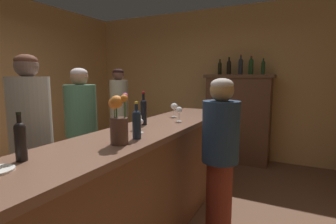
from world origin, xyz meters
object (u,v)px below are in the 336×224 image
wine_bottle_rose (20,139)px  patron_in_grey (82,129)px  flower_arrangement (118,120)px  bar_counter (149,181)px  wine_bottle_syrah (137,123)px  wine_bottle_chardonnay (144,110)px  wine_glass_spare (139,123)px  display_bottle_left (220,68)px  patron_in_navy (119,111)px  wine_glass_front (137,118)px  display_bottle_midright (251,66)px  patron_near_entrance (32,145)px  wine_glass_mid (174,107)px  display_cabinet (238,117)px  display_bottle_center (241,66)px  display_bottle_midleft (229,67)px  wine_glass_rear (179,110)px  display_bottle_right (263,67)px  bartender (220,153)px

wine_bottle_rose → patron_in_grey: 1.69m
wine_bottle_rose → flower_arrangement: flower_arrangement is taller
bar_counter → wine_bottle_syrah: bearing=-70.4°
wine_bottle_chardonnay → wine_glass_spare: size_ratio=2.65×
wine_glass_spare → flower_arrangement: (0.07, -0.38, 0.09)m
display_bottle_left → patron_in_navy: display_bottle_left is taller
wine_glass_front → flower_arrangement: (0.17, -0.48, 0.07)m
display_bottle_midright → patron_in_navy: (-2.00, -1.05, -0.78)m
patron_near_entrance → patron_in_grey: patron_near_entrance is taller
wine_bottle_syrah → wine_glass_mid: size_ratio=1.75×
patron_near_entrance → display_cabinet: bearing=16.7°
patron_near_entrance → patron_in_navy: patron_near_entrance is taller
wine_bottle_syrah → display_bottle_left: 3.05m
wine_bottle_syrah → wine_bottle_chardonnay: size_ratio=0.87×
wine_bottle_rose → wine_glass_spare: wine_bottle_rose is taller
bar_counter → display_bottle_center: size_ratio=9.25×
wine_bottle_syrah → display_bottle_left: size_ratio=0.99×
display_bottle_left → wine_bottle_chardonnay: bearing=-91.2°
display_cabinet → display_bottle_left: (-0.35, 0.00, 0.87)m
wine_bottle_rose → display_bottle_midleft: (0.23, 3.73, 0.53)m
display_bottle_midleft → display_bottle_midright: size_ratio=1.02×
wine_glass_spare → display_bottle_midleft: 2.87m
bar_counter → patron_in_grey: patron_in_grey is taller
display_bottle_midleft → patron_in_grey: 2.76m
wine_bottle_chardonnay → display_bottle_midleft: display_bottle_midleft is taller
wine_glass_spare → wine_glass_rear: bearing=84.4°
display_cabinet → wine_glass_mid: bearing=-100.8°
wine_glass_rear → display_bottle_left: display_bottle_left is taller
wine_glass_mid → bar_counter: bearing=-83.9°
wine_glass_rear → display_bottle_midleft: (-0.01, 2.14, 0.53)m
bar_counter → wine_bottle_chardonnay: (-0.12, 0.11, 0.66)m
wine_bottle_rose → patron_in_navy: (-1.39, 2.68, -0.25)m
display_bottle_right → bartender: (-0.04, -2.40, -0.85)m
wine_glass_spare → patron_in_navy: patron_in_navy is taller
bar_counter → display_bottle_midleft: (0.09, 2.59, 1.17)m
flower_arrangement → bartender: size_ratio=0.24×
flower_arrangement → patron_in_grey: bearing=145.5°
bar_counter → patron_in_navy: patron_in_navy is taller
flower_arrangement → patron_near_entrance: size_ratio=0.21×
wine_glass_front → patron_in_navy: (-1.48, 1.66, -0.23)m
display_cabinet → wine_bottle_syrah: bearing=-92.6°
patron_near_entrance → patron_in_grey: size_ratio=1.05×
display_cabinet → display_bottle_left: bearing=180.0°
display_bottle_center → bartender: bearing=-82.1°
display_bottle_left → display_bottle_midright: (0.54, 0.00, 0.02)m
patron_in_navy → bartender: bearing=-6.8°
wine_glass_front → patron_in_grey: bearing=161.7°
patron_near_entrance → patron_in_grey: bearing=54.4°
wine_bottle_chardonnay → display_bottle_right: display_bottle_right is taller
display_bottle_left → display_bottle_midleft: size_ratio=0.90×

